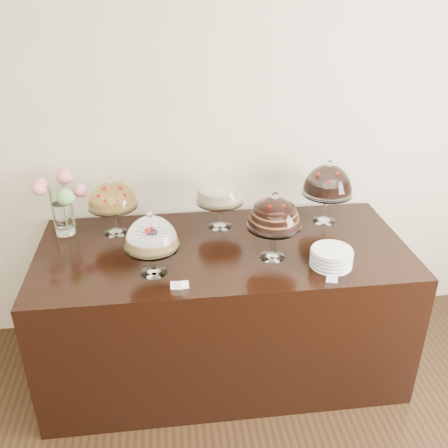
{
  "coord_description": "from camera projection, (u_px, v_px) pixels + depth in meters",
  "views": [
    {
      "loc": [
        -0.46,
        -0.12,
        2.38
      ],
      "look_at": [
        -0.15,
        2.4,
        1.08
      ],
      "focal_mm": 40.0,
      "sensor_mm": 36.0,
      "label": 1
    }
  ],
  "objects": [
    {
      "name": "display_counter",
      "position": [
        223.0,
        308.0,
        3.18
      ],
      "size": [
        2.2,
        1.0,
        0.9
      ],
      "primitive_type": "cube",
      "color": "black",
      "rests_on": "ground"
    },
    {
      "name": "wall_back",
      "position": [
        235.0,
        122.0,
        3.2
      ],
      "size": [
        5.0,
        0.04,
        3.0
      ],
      "primitive_type": "cube",
      "color": "beige",
      "rests_on": "ground"
    },
    {
      "name": "flower_vase",
      "position": [
        61.0,
        200.0,
        3.04
      ],
      "size": [
        0.33,
        0.32,
        0.38
      ],
      "color": "white",
      "rests_on": "display_counter"
    },
    {
      "name": "plate_stack",
      "position": [
        331.0,
        258.0,
        2.76
      ],
      "size": [
        0.23,
        0.23,
        0.1
      ],
      "color": "silver",
      "rests_on": "display_counter"
    },
    {
      "name": "cake_stand_choco_layer",
      "position": [
        274.0,
        215.0,
        2.75
      ],
      "size": [
        0.31,
        0.31,
        0.4
      ],
      "color": "white",
      "rests_on": "display_counter"
    },
    {
      "name": "cake_stand_cheesecake",
      "position": [
        220.0,
        191.0,
        3.1
      ],
      "size": [
        0.3,
        0.3,
        0.39
      ],
      "color": "white",
      "rests_on": "display_counter"
    },
    {
      "name": "price_card_right",
      "position": [
        332.0,
        279.0,
        2.63
      ],
      "size": [
        0.06,
        0.03,
        0.04
      ],
      "primitive_type": "cube",
      "rotation": [
        -0.21,
        0.0,
        -0.27
      ],
      "color": "white",
      "rests_on": "display_counter"
    },
    {
      "name": "cake_stand_fruit_tart",
      "position": [
        112.0,
        197.0,
        3.03
      ],
      "size": [
        0.3,
        0.3,
        0.38
      ],
      "color": "white",
      "rests_on": "display_counter"
    },
    {
      "name": "price_card_left",
      "position": [
        183.0,
        285.0,
        2.58
      ],
      "size": [
        0.06,
        0.02,
        0.04
      ],
      "primitive_type": "cube",
      "rotation": [
        -0.21,
        0.0,
        0.08
      ],
      "color": "white",
      "rests_on": "display_counter"
    },
    {
      "name": "cake_stand_dark_choco",
      "position": [
        328.0,
        182.0,
        3.16
      ],
      "size": [
        0.32,
        0.32,
        0.42
      ],
      "color": "white",
      "rests_on": "display_counter"
    },
    {
      "name": "cake_stand_sugar_sponge",
      "position": [
        151.0,
        236.0,
        2.63
      ],
      "size": [
        0.29,
        0.29,
        0.37
      ],
      "color": "white",
      "rests_on": "display_counter"
    },
    {
      "name": "price_card_extra",
      "position": [
        176.0,
        285.0,
        2.58
      ],
      "size": [
        0.06,
        0.02,
        0.04
      ],
      "primitive_type": "cube",
      "rotation": [
        -0.21,
        0.0,
        -0.17
      ],
      "color": "white",
      "rests_on": "display_counter"
    }
  ]
}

